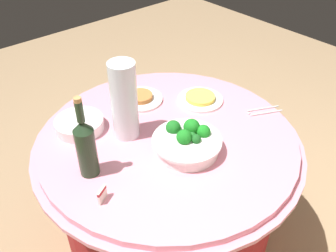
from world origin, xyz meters
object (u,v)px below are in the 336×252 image
decorative_fruit_vase (124,103)px  label_placard_front (102,194)px  serving_tongs (263,111)px  broccoli_bowl (187,142)px  food_plate_fried_egg (200,99)px  food_plate_peanuts (140,98)px  plate_stack (80,124)px  wine_bottle (86,146)px

decorative_fruit_vase → label_placard_front: bearing=41.3°
serving_tongs → broccoli_bowl: bearing=-4.7°
broccoli_bowl → food_plate_fried_egg: 0.37m
food_plate_fried_egg → food_plate_peanuts: 0.29m
decorative_fruit_vase → label_placard_front: decorative_fruit_vase is taller
food_plate_fried_egg → food_plate_peanuts: (0.22, -0.20, -0.00)m
plate_stack → decorative_fruit_vase: (-0.13, 0.16, 0.14)m
food_plate_fried_egg → label_placard_front: (0.70, 0.22, 0.02)m
wine_bottle → decorative_fruit_vase: size_ratio=0.99×
food_plate_peanuts → wine_bottle: bearing=31.2°
serving_tongs → label_placard_front: 0.86m
plate_stack → food_plate_fried_egg: (-0.56, 0.19, -0.01)m
broccoli_bowl → decorative_fruit_vase: 0.30m
plate_stack → wine_bottle: size_ratio=0.62×
decorative_fruit_vase → food_plate_peanuts: bearing=-139.7°
broccoli_bowl → wine_bottle: (0.37, -0.15, 0.09)m
decorative_fruit_vase → label_placard_front: size_ratio=6.18×
broccoli_bowl → plate_stack: size_ratio=1.33×
broccoli_bowl → serving_tongs: (-0.46, 0.04, -0.04)m
broccoli_bowl → plate_stack: bearing=-57.7°
broccoli_bowl → wine_bottle: bearing=-21.9°
label_placard_front → wine_bottle: bearing=-105.0°
label_placard_front → broccoli_bowl: bearing=-179.7°
food_plate_fried_egg → food_plate_peanuts: size_ratio=1.00×
broccoli_bowl → decorative_fruit_vase: bearing=-63.5°
broccoli_bowl → food_plate_peanuts: bearing=-100.8°
decorative_fruit_vase → label_placard_front: 0.40m
serving_tongs → label_placard_front: label_placard_front is taller
plate_stack → serving_tongs: plate_stack is taller
broccoli_bowl → food_plate_fried_egg: broccoli_bowl is taller
wine_bottle → food_plate_fried_egg: 0.68m
wine_bottle → serving_tongs: (-0.82, 0.18, -0.12)m
decorative_fruit_vase → serving_tongs: 0.66m
plate_stack → food_plate_peanuts: 0.34m
serving_tongs → food_plate_peanuts: size_ratio=0.74×
food_plate_peanuts → food_plate_fried_egg: bearing=138.3°
food_plate_fried_egg → label_placard_front: size_ratio=4.00×
decorative_fruit_vase → food_plate_peanuts: 0.30m
decorative_fruit_vase → food_plate_fried_egg: decorative_fruit_vase is taller
wine_bottle → label_placard_front: wine_bottle is taller
broccoli_bowl → food_plate_peanuts: (-0.08, -0.42, -0.03)m
plate_stack → serving_tongs: 0.84m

